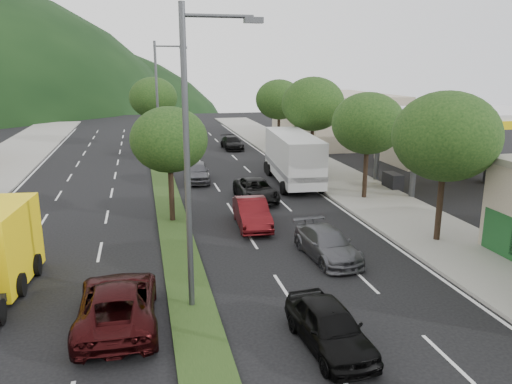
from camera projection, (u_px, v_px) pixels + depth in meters
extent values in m
cube|color=gray|center=(341.00, 180.00, 36.06)|extent=(5.00, 90.00, 0.15)
cube|color=#1E3413|center=(163.00, 180.00, 36.16)|extent=(1.60, 56.00, 0.12)
cube|color=silver|center=(452.00, 114.00, 33.43)|extent=(12.00, 8.00, 0.50)
cube|color=#DDC10B|center=(451.00, 119.00, 33.51)|extent=(12.20, 8.20, 0.50)
cylinder|color=#47494C|center=(414.00, 163.00, 30.86)|extent=(0.36, 0.36, 4.60)
cylinder|color=#47494C|center=(377.00, 150.00, 35.58)|extent=(0.36, 0.36, 4.60)
cylinder|color=#47494C|center=(476.00, 146.00, 37.33)|extent=(0.36, 0.36, 4.60)
cube|color=black|center=(393.00, 181.00, 33.65)|extent=(0.80, 1.60, 1.10)
cube|color=black|center=(496.00, 176.00, 35.40)|extent=(0.80, 1.60, 1.10)
cube|color=#BEB097|center=(335.00, 117.00, 54.90)|extent=(10.00, 16.00, 5.20)
cylinder|color=black|center=(440.00, 200.00, 23.18)|extent=(0.28, 0.28, 3.81)
ellipsoid|color=black|center=(446.00, 136.00, 22.45)|extent=(4.80, 4.80, 4.08)
cylinder|color=black|center=(366.00, 169.00, 30.76)|extent=(0.28, 0.28, 3.58)
ellipsoid|color=black|center=(368.00, 123.00, 30.07)|extent=(4.40, 4.40, 3.74)
cylinder|color=black|center=(312.00, 143.00, 40.17)|extent=(0.28, 0.28, 3.92)
ellipsoid|color=black|center=(313.00, 104.00, 39.41)|extent=(5.00, 5.00, 4.25)
cylinder|color=black|center=(279.00, 129.00, 49.64)|extent=(0.28, 0.28, 3.70)
ellipsoid|color=black|center=(279.00, 100.00, 48.92)|extent=(4.60, 4.60, 3.91)
cylinder|color=black|center=(171.00, 189.00, 26.29)|extent=(0.28, 0.28, 3.36)
ellipsoid|color=black|center=(169.00, 140.00, 25.64)|extent=(4.00, 4.00, 3.40)
cylinder|color=black|center=(155.00, 127.00, 50.79)|extent=(0.28, 0.28, 3.81)
ellipsoid|color=black|center=(153.00, 98.00, 50.05)|extent=(4.80, 4.80, 4.08)
cylinder|color=#47494C|center=(187.00, 166.00, 16.06)|extent=(0.20, 0.20, 10.00)
cylinder|color=#47494C|center=(218.00, 16.00, 15.17)|extent=(2.20, 0.12, 0.12)
cube|color=#47494C|center=(253.00, 20.00, 15.43)|extent=(0.60, 0.25, 0.18)
cylinder|color=#47494C|center=(157.00, 106.00, 39.67)|extent=(0.20, 0.20, 10.00)
cylinder|color=#47494C|center=(169.00, 46.00, 38.78)|extent=(2.20, 0.12, 0.12)
cube|color=#47494C|center=(183.00, 48.00, 39.04)|extent=(0.60, 0.25, 0.18)
imported|color=black|center=(118.00, 303.00, 15.99)|extent=(2.53, 5.34, 1.47)
imported|color=black|center=(329.00, 326.00, 14.67)|extent=(1.91, 4.14, 1.37)
imported|color=#4B4C50|center=(327.00, 244.00, 21.59)|extent=(2.13, 4.54, 1.28)
imported|color=#4C0C10|center=(252.00, 213.00, 25.81)|extent=(1.81, 4.50, 1.45)
imported|color=black|center=(256.00, 190.00, 30.84)|extent=(2.20, 4.75, 1.32)
imported|color=#515257|center=(197.00, 172.00, 35.85)|extent=(2.03, 4.36, 1.45)
imported|color=black|center=(232.00, 143.00, 49.86)|extent=(1.89, 4.40, 1.26)
cylinder|color=black|center=(20.00, 285.00, 18.04)|extent=(0.38, 0.89, 0.86)
cylinder|color=black|center=(36.00, 265.00, 19.87)|extent=(0.38, 0.89, 0.86)
cube|color=#BDBDBD|center=(293.00, 156.00, 35.16)|extent=(3.31, 9.25, 3.02)
cube|color=slate|center=(293.00, 166.00, 35.34)|extent=(3.37, 9.25, 0.35)
cylinder|color=black|center=(267.00, 167.00, 38.84)|extent=(0.43, 0.93, 0.91)
cylinder|color=black|center=(299.00, 166.00, 39.18)|extent=(0.43, 0.93, 0.91)
cylinder|color=black|center=(269.00, 170.00, 37.79)|extent=(0.43, 0.93, 0.91)
cylinder|color=black|center=(302.00, 169.00, 38.13)|extent=(0.43, 0.93, 0.91)
cylinder|color=black|center=(284.00, 188.00, 32.23)|extent=(0.43, 0.93, 0.91)
cylinder|color=black|center=(322.00, 187.00, 32.56)|extent=(0.43, 0.93, 0.91)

